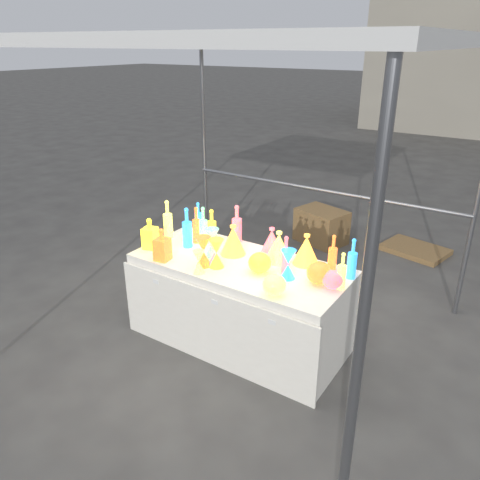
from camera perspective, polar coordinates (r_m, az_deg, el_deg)
The scene contains 32 objects.
ground at distance 4.23m, azimuth 0.00°, elevation -11.93°, with size 80.00×80.00×0.00m, color #5D5B56.
canopy_tent at distance 3.47m, azimuth 0.09°, elevation 22.40°, with size 3.15×3.15×2.46m.
display_table at distance 4.02m, azimuth -0.07°, elevation -7.62°, with size 1.84×0.83×0.75m.
cardboard_box_closed at distance 6.15m, azimuth 9.88°, elevation 1.69°, with size 0.60×0.44×0.44m, color olive.
cardboard_box_flat at distance 6.22m, azimuth 20.54°, elevation -1.10°, with size 0.74×0.53×0.06m, color olive.
bottle_0 at distance 4.19m, azimuth -3.46°, elevation 1.75°, with size 0.08×0.08×0.31m, color #DD5514, non-canonical shape.
bottle_1 at distance 4.43m, azimuth -5.11°, elevation 2.80°, with size 0.07×0.07×0.29m, color #1A9334, non-canonical shape.
bottle_2 at distance 4.19m, azimuth -5.32°, elevation 1.86°, with size 0.07×0.07×0.33m, color orange, non-canonical shape.
bottle_3 at distance 4.18m, azimuth -0.39°, elevation 2.02°, with size 0.09×0.09×0.35m, color #2722C8, non-canonical shape.
bottle_4 at distance 4.33m, azimuth -8.80°, elevation 2.55°, with size 0.08×0.08×0.36m, color #16768C, non-canonical shape.
bottle_5 at distance 4.15m, azimuth -4.49°, elevation 1.78°, with size 0.08×0.08×0.35m, color #CA2898, non-canonical shape.
bottle_7 at distance 4.09m, azimuth -6.47°, elevation 1.53°, with size 0.09×0.09×0.36m, color #1A9334, non-canonical shape.
decanter_0 at distance 4.13m, azimuth -10.92°, elevation 0.80°, with size 0.12×0.12×0.28m, color #DD5514, non-canonical shape.
decanter_1 at distance 3.89m, azimuth -9.49°, elevation -0.54°, with size 0.12×0.12×0.28m, color orange, non-canonical shape.
hourglass_0 at distance 3.75m, azimuth -4.48°, elevation -1.40°, with size 0.13×0.13×0.25m, color orange, non-canonical shape.
hourglass_1 at distance 3.75m, azimuth -3.14°, elevation -1.48°, with size 0.12×0.12×0.23m, color #2722C8, non-canonical shape.
hourglass_2 at distance 3.65m, azimuth -5.05°, elevation -2.69°, with size 0.09×0.09×0.19m, color #16768C, non-canonical shape.
hourglass_3 at distance 3.92m, azimuth -3.44°, elevation -0.32°, with size 0.12×0.12×0.25m, color #CA2898, non-canonical shape.
hourglass_4 at distance 3.73m, azimuth -2.88°, elevation -1.62°, with size 0.12×0.12×0.24m, color #DD5514, non-canonical shape.
hourglass_5 at distance 3.56m, azimuth 5.88°, elevation -2.97°, with size 0.12×0.12×0.24m, color #1A9334, non-canonical shape.
globe_0 at distance 3.66m, azimuth 2.41°, elevation -2.93°, with size 0.18×0.18×0.15m, color #DD5514, non-canonical shape.
globe_1 at distance 3.36m, azimuth 4.20°, elevation -5.59°, with size 0.17×0.17×0.14m, color #16768C, non-canonical shape.
globe_2 at distance 3.54m, azimuth 9.63°, elevation -4.13°, with size 0.19×0.19×0.15m, color orange, non-canonical shape.
globe_3 at distance 3.49m, azimuth 11.20°, elevation -4.88°, with size 0.16×0.16×0.13m, color #2722C8, non-canonical shape.
lampshade_0 at distance 3.95m, azimuth -0.86°, elevation 0.05°, with size 0.22×0.22×0.26m, color #DEFF35, non-canonical shape.
lampshade_1 at distance 3.81m, azimuth 8.08°, elevation -1.10°, with size 0.22×0.22×0.26m, color #DEFF35, non-canonical shape.
lampshade_2 at distance 3.95m, azimuth 3.88°, elevation -0.14°, with size 0.20×0.20×0.24m, color #2722C8, non-canonical shape.
lampshade_3 at distance 3.84m, azimuth 4.74°, elevation -0.75°, with size 0.22×0.22×0.26m, color #16768C, non-canonical shape.
bottle_8 at distance 3.63m, azimuth 13.53°, elevation -2.20°, with size 0.07×0.07×0.33m, color #1A9334, non-canonical shape.
bottle_9 at distance 3.71m, azimuth 11.24°, elevation -1.59°, with size 0.07×0.07×0.31m, color orange, non-canonical shape.
bottle_10 at distance 3.59m, azimuth 5.59°, elevation -1.92°, with size 0.07×0.07×0.33m, color #2722C8, non-canonical shape.
bottle_11 at distance 3.48m, azimuth 12.33°, elevation -3.65°, with size 0.06×0.06×0.29m, color #16768C, non-canonical shape.
Camera 1 is at (1.90, -2.89, 2.42)m, focal length 35.00 mm.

